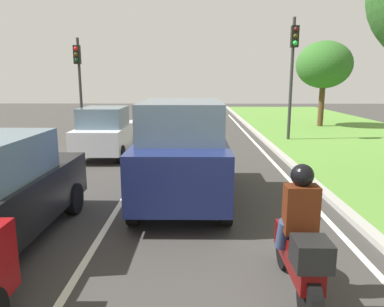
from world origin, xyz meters
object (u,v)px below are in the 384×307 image
at_px(rider_person, 300,208).
at_px(traffic_light_overhead_left, 79,71).
at_px(car_hatchback_far, 106,132).
at_px(tree_roadside_far, 324,65).
at_px(traffic_light_near_right, 293,60).
at_px(motorcycle, 298,256).
at_px(car_suv_ahead, 182,150).

distance_m(rider_person, traffic_light_overhead_left, 16.11).
relative_size(car_hatchback_far, tree_roadside_far, 0.76).
xyz_separation_m(traffic_light_near_right, tree_roadside_far, (3.08, 4.97, -0.01)).
distance_m(traffic_light_overhead_left, tree_roadside_far, 13.51).
relative_size(car_hatchback_far, traffic_light_overhead_left, 0.78).
bearing_deg(rider_person, motorcycle, -90.61).
height_order(car_hatchback_far, traffic_light_near_right, traffic_light_near_right).
relative_size(car_hatchback_far, rider_person, 3.19).
xyz_separation_m(car_suv_ahead, car_hatchback_far, (-2.97, 4.93, -0.28)).
relative_size(car_suv_ahead, car_hatchback_far, 1.21).
bearing_deg(motorcycle, car_suv_ahead, 112.98).
height_order(car_suv_ahead, motorcycle, car_suv_ahead).
distance_m(car_suv_ahead, traffic_light_near_right, 9.78).
xyz_separation_m(car_suv_ahead, motorcycle, (1.59, -3.86, -0.60)).
xyz_separation_m(traffic_light_overhead_left, tree_roadside_far, (13.21, 2.81, 0.39)).
height_order(car_suv_ahead, rider_person, car_suv_ahead).
distance_m(car_hatchback_far, traffic_light_near_right, 8.67).
xyz_separation_m(motorcycle, rider_person, (0.00, 0.05, 0.62)).
height_order(traffic_light_near_right, traffic_light_overhead_left, traffic_light_near_right).
distance_m(rider_person, tree_roadside_far, 18.28).
distance_m(car_suv_ahead, motorcycle, 4.21).
bearing_deg(rider_person, traffic_light_overhead_left, 117.25).
bearing_deg(rider_person, tree_roadside_far, 71.13).
bearing_deg(tree_roadside_far, car_hatchback_far, -141.74).
relative_size(traffic_light_near_right, traffic_light_overhead_left, 1.13).
bearing_deg(car_suv_ahead, traffic_light_near_right, 61.16).
distance_m(car_hatchback_far, rider_person, 9.86).
distance_m(motorcycle, rider_person, 0.62).
xyz_separation_m(rider_person, traffic_light_overhead_left, (-7.17, 14.29, 1.98)).
height_order(car_suv_ahead, traffic_light_overhead_left, traffic_light_overhead_left).
distance_m(traffic_light_near_right, traffic_light_overhead_left, 10.37).
distance_m(car_suv_ahead, rider_person, 4.13).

